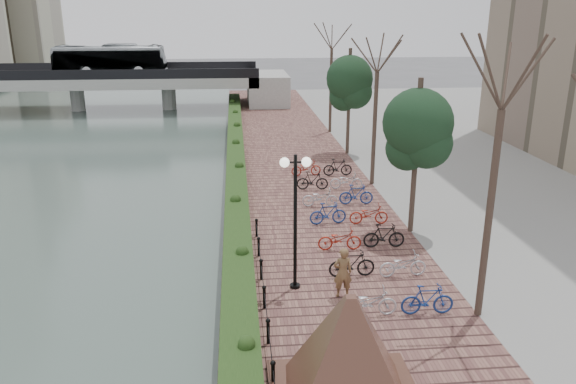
{
  "coord_description": "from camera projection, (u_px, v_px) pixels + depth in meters",
  "views": [
    {
      "loc": [
        0.65,
        -12.84,
        9.47
      ],
      "look_at": [
        2.84,
        10.28,
        2.0
      ],
      "focal_mm": 35.0,
      "sensor_mm": 36.0,
      "label": 1
    }
  ],
  "objects": [
    {
      "name": "granite_monument",
      "position": [
        349.0,
        354.0,
        12.86
      ],
      "size": [
        5.68,
        5.68,
        2.97
      ],
      "color": "#4A2B20",
      "rests_on": "promenade"
    },
    {
      "name": "promenade",
      "position": [
        296.0,
        182.0,
        31.88
      ],
      "size": [
        8.0,
        75.0,
        0.5
      ],
      "primitive_type": "cube",
      "color": "brown",
      "rests_on": "ground"
    },
    {
      "name": "hedge",
      "position": [
        236.0,
        163.0,
        33.78
      ],
      "size": [
        1.1,
        56.0,
        0.6
      ],
      "primitive_type": "cube",
      "color": "#1C3714",
      "rests_on": "promenade"
    },
    {
      "name": "inland_pavement",
      "position": [
        564.0,
        175.0,
        33.31
      ],
      "size": [
        24.0,
        75.0,
        0.5
      ],
      "primitive_type": "cube",
      "color": "gray",
      "rests_on": "ground"
    },
    {
      "name": "pedestrian",
      "position": [
        343.0,
        272.0,
        18.31
      ],
      "size": [
        0.64,
        0.44,
        1.72
      ],
      "primitive_type": "imported",
      "rotation": [
        0.0,
        0.0,
        3.18
      ],
      "color": "brown",
      "rests_on": "promenade"
    },
    {
      "name": "lamppost",
      "position": [
        295.0,
        193.0,
        18.14
      ],
      "size": [
        1.02,
        0.32,
        4.67
      ],
      "color": "black",
      "rests_on": "promenade"
    },
    {
      "name": "river_water",
      "position": [
        1.0,
        161.0,
        37.36
      ],
      "size": [
        30.0,
        130.0,
        0.02
      ],
      "primitive_type": "cube",
      "color": "#485A53",
      "rests_on": "ground"
    },
    {
      "name": "street_trees",
      "position": [
        391.0,
        140.0,
        26.62
      ],
      "size": [
        3.2,
        37.12,
        6.8
      ],
      "color": "#352A1F",
      "rests_on": "promenade"
    },
    {
      "name": "chain_fence",
      "position": [
        266.0,
        314.0,
        16.78
      ],
      "size": [
        0.1,
        14.1,
        0.7
      ],
      "color": "black",
      "rests_on": "promenade"
    },
    {
      "name": "ground",
      "position": [
        219.0,
        383.0,
        15.01
      ],
      "size": [
        220.0,
        220.0,
        0.0
      ],
      "primitive_type": "plane",
      "color": "#59595B",
      "rests_on": "ground"
    },
    {
      "name": "bridge",
      "position": [
        83.0,
        77.0,
        55.35
      ],
      "size": [
        36.0,
        10.77,
        6.5
      ],
      "color": "#989893",
      "rests_on": "ground"
    },
    {
      "name": "motorcycle",
      "position": [
        350.0,
        334.0,
        15.56
      ],
      "size": [
        0.96,
        1.49,
        0.89
      ],
      "primitive_type": null,
      "rotation": [
        0.0,
        0.0,
        -0.4
      ],
      "color": "black",
      "rests_on": "promenade"
    },
    {
      "name": "bicycle_parking",
      "position": [
        348.0,
        214.0,
        24.71
      ],
      "size": [
        2.4,
        17.32,
        1.0
      ],
      "color": "silver",
      "rests_on": "promenade"
    }
  ]
}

